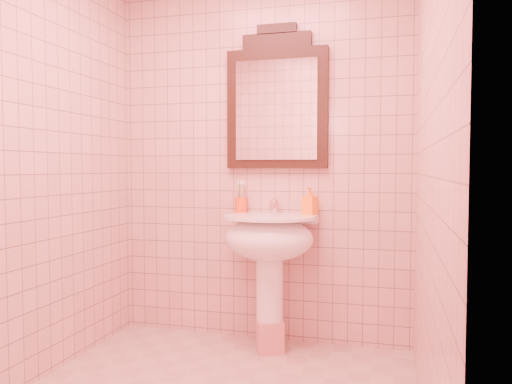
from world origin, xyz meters
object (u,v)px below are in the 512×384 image
(pedestal_sink, at_px, (269,248))
(towel, at_px, (270,337))
(mirror, at_px, (277,102))
(toothbrush_cup, at_px, (241,204))
(soap_dispenser, at_px, (310,201))

(pedestal_sink, relative_size, towel, 4.37)
(mirror, xyz_separation_m, toothbrush_cup, (-0.24, -0.02, -0.68))
(mirror, bearing_deg, pedestal_sink, -90.00)
(toothbrush_cup, bearing_deg, soap_dispenser, -3.67)
(toothbrush_cup, bearing_deg, towel, -39.08)
(pedestal_sink, bearing_deg, toothbrush_cup, 143.63)
(pedestal_sink, height_order, mirror, mirror)
(towel, bearing_deg, pedestal_sink, 114.70)
(pedestal_sink, xyz_separation_m, towel, (0.01, -0.03, -0.56))
(pedestal_sink, distance_m, soap_dispenser, 0.40)
(soap_dispenser, bearing_deg, towel, -118.42)
(toothbrush_cup, relative_size, towel, 0.97)
(pedestal_sink, height_order, toothbrush_cup, toothbrush_cup)
(pedestal_sink, relative_size, toothbrush_cup, 4.52)
(pedestal_sink, bearing_deg, mirror, 90.00)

